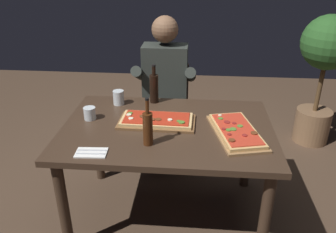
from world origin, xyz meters
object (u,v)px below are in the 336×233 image
(tumbler_near_camera, at_px, (90,114))
(diner_chair, at_px, (166,108))
(tumbler_far_side, at_px, (119,98))
(dining_table, at_px, (167,139))
(oil_bottle_amber, at_px, (154,88))
(seated_diner, at_px, (165,86))
(wine_bottle_dark, at_px, (148,128))
(potted_plant_corner, at_px, (325,64))
(pizza_rectangular_left, at_px, (236,131))
(pizza_rectangular_front, at_px, (157,120))

(tumbler_near_camera, height_order, diner_chair, diner_chair)
(tumbler_far_side, bearing_deg, dining_table, -40.01)
(oil_bottle_amber, height_order, seated_diner, seated_diner)
(oil_bottle_amber, relative_size, tumbler_near_camera, 3.47)
(seated_diner, bearing_deg, wine_bottle_dark, -90.54)
(dining_table, height_order, tumbler_far_side, tumbler_far_side)
(dining_table, distance_m, tumbler_near_camera, 0.57)
(tumbler_near_camera, relative_size, diner_chair, 0.10)
(tumbler_near_camera, distance_m, potted_plant_corner, 2.26)
(tumbler_near_camera, distance_m, tumbler_far_side, 0.30)
(pizza_rectangular_left, height_order, wine_bottle_dark, wine_bottle_dark)
(wine_bottle_dark, bearing_deg, pizza_rectangular_front, 86.19)
(pizza_rectangular_front, relative_size, tumbler_near_camera, 6.04)
(diner_chair, distance_m, potted_plant_corner, 1.56)
(dining_table, bearing_deg, diner_chair, 95.77)
(oil_bottle_amber, distance_m, diner_chair, 0.59)
(wine_bottle_dark, height_order, potted_plant_corner, potted_plant_corner)
(tumbler_far_side, relative_size, diner_chair, 0.12)
(seated_diner, height_order, potted_plant_corner, seated_diner)
(pizza_rectangular_front, relative_size, potted_plant_corner, 0.40)
(pizza_rectangular_front, bearing_deg, diner_chair, 90.68)
(diner_chair, bearing_deg, tumbler_far_side, -121.15)
(diner_chair, relative_size, seated_diner, 0.65)
(oil_bottle_amber, bearing_deg, pizza_rectangular_front, -80.55)
(wine_bottle_dark, relative_size, tumbler_far_side, 2.78)
(potted_plant_corner, bearing_deg, tumbler_near_camera, -149.09)
(oil_bottle_amber, relative_size, seated_diner, 0.23)
(pizza_rectangular_front, distance_m, potted_plant_corner, 1.89)
(dining_table, xyz_separation_m, potted_plant_corner, (1.39, 1.23, 0.18))
(diner_chair, bearing_deg, oil_bottle_amber, -96.23)
(dining_table, distance_m, diner_chair, 0.87)
(tumbler_near_camera, distance_m, seated_diner, 0.81)
(seated_diner, distance_m, potted_plant_corner, 1.56)
(wine_bottle_dark, distance_m, oil_bottle_amber, 0.64)
(dining_table, relative_size, seated_diner, 1.05)
(pizza_rectangular_front, bearing_deg, potted_plant_corner, 38.86)
(pizza_rectangular_front, distance_m, oil_bottle_amber, 0.37)
(wine_bottle_dark, relative_size, oil_bottle_amber, 1.01)
(wine_bottle_dark, xyz_separation_m, tumbler_near_camera, (-0.45, 0.31, -0.07))
(dining_table, xyz_separation_m, diner_chair, (-0.09, 0.86, -0.16))
(pizza_rectangular_left, bearing_deg, tumbler_far_side, 154.59)
(tumbler_far_side, bearing_deg, wine_bottle_dark, -62.01)
(oil_bottle_amber, bearing_deg, wine_bottle_dark, -86.37)
(pizza_rectangular_left, xyz_separation_m, tumbler_near_camera, (-0.99, 0.13, 0.02))
(dining_table, distance_m, seated_diner, 0.75)
(oil_bottle_amber, bearing_deg, tumbler_near_camera, -140.92)
(diner_chair, xyz_separation_m, seated_diner, (-0.00, -0.12, 0.26))
(tumbler_near_camera, bearing_deg, tumbler_far_side, 61.62)
(pizza_rectangular_left, xyz_separation_m, seated_diner, (-0.53, 0.80, -0.02))
(dining_table, distance_m, oil_bottle_amber, 0.47)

